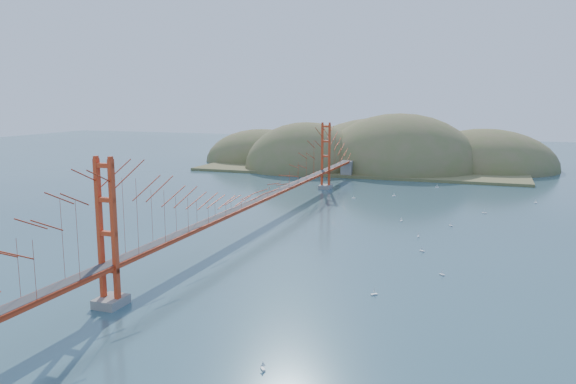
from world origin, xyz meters
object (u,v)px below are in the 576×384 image
(bridge, at_px, (260,170))
(sailboat_1, at_px, (422,250))
(sailboat_2, at_px, (442,274))
(sailboat_0, at_px, (418,236))

(bridge, relative_size, sailboat_1, 146.33)
(sailboat_2, bearing_deg, sailboat_0, 105.47)
(sailboat_0, height_order, sailboat_2, sailboat_2)
(bridge, xyz_separation_m, sailboat_2, (23.56, -13.57, -6.87))
(sailboat_0, relative_size, sailboat_1, 0.88)
(sailboat_1, distance_m, sailboat_2, 7.93)
(sailboat_1, bearing_deg, sailboat_0, 100.43)
(bridge, relative_size, sailboat_2, 159.72)
(bridge, xyz_separation_m, sailboat_1, (20.91, -6.09, -6.86))
(bridge, height_order, sailboat_1, bridge)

